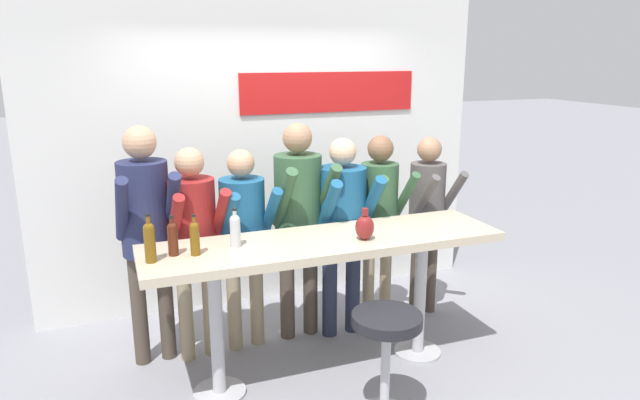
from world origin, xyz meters
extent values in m
plane|color=gray|center=(0.00, 0.00, 0.00)|extent=(40.00, 40.00, 0.00)
cube|color=silver|center=(0.00, 1.49, 1.41)|extent=(4.10, 0.10, 2.82)
cube|color=red|center=(0.60, 1.43, 1.92)|extent=(1.68, 0.02, 0.36)
cube|color=beige|center=(0.00, 0.00, 1.00)|extent=(2.50, 0.66, 0.06)
cylinder|color=#B2B2B7|center=(-0.77, 0.00, 0.51)|extent=(0.09, 0.09, 0.97)
cylinder|color=#B2B2B7|center=(-0.77, 0.00, 0.01)|extent=(0.36, 0.36, 0.02)
cylinder|color=#B2B2B7|center=(0.77, 0.00, 0.51)|extent=(0.09, 0.09, 0.97)
cylinder|color=#B2B2B7|center=(0.77, 0.00, 0.01)|extent=(0.36, 0.36, 0.02)
cylinder|color=#B2B2B7|center=(0.14, -0.68, 0.36)|extent=(0.06, 0.06, 0.68)
cylinder|color=black|center=(0.14, -0.68, 0.71)|extent=(0.43, 0.43, 0.07)
cylinder|color=#473D33|center=(-1.23, 0.62, 0.43)|extent=(0.11, 0.11, 0.86)
cylinder|color=#473D33|center=(-1.04, 0.63, 0.43)|extent=(0.11, 0.11, 0.86)
cylinder|color=#23284C|center=(-1.14, 0.62, 1.20)|extent=(0.38, 0.38, 0.68)
sphere|color=tan|center=(-1.14, 0.62, 1.67)|extent=(0.23, 0.23, 0.23)
cylinder|color=#23284C|center=(-1.29, 0.45, 1.24)|extent=(0.11, 0.40, 0.52)
cylinder|color=#23284C|center=(-0.96, 0.47, 1.24)|extent=(0.11, 0.40, 0.52)
cylinder|color=gray|center=(-0.91, 0.55, 0.39)|extent=(0.11, 0.11, 0.78)
cylinder|color=gray|center=(-0.72, 0.57, 0.39)|extent=(0.11, 0.11, 0.78)
cylinder|color=maroon|center=(-0.81, 0.56, 1.09)|extent=(0.38, 0.38, 0.62)
sphere|color=tan|center=(-0.81, 0.56, 1.52)|extent=(0.21, 0.21, 0.21)
cylinder|color=maroon|center=(-0.96, 0.39, 1.13)|extent=(0.13, 0.37, 0.48)
cylinder|color=maroon|center=(-0.64, 0.43, 1.13)|extent=(0.13, 0.37, 0.48)
cylinder|color=gray|center=(-0.53, 0.58, 0.38)|extent=(0.11, 0.11, 0.76)
cylinder|color=gray|center=(-0.34, 0.61, 0.38)|extent=(0.11, 0.11, 0.76)
cylinder|color=#19517A|center=(-0.44, 0.60, 1.06)|extent=(0.39, 0.39, 0.60)
sphere|color=tan|center=(-0.44, 0.60, 1.48)|extent=(0.21, 0.21, 0.21)
cylinder|color=#19517A|center=(-0.58, 0.43, 1.10)|extent=(0.13, 0.37, 0.47)
cylinder|color=#19517A|center=(-0.26, 0.47, 1.10)|extent=(0.13, 0.37, 0.47)
cylinder|color=#473D33|center=(-0.09, 0.61, 0.42)|extent=(0.12, 0.12, 0.84)
cylinder|color=#473D33|center=(0.12, 0.63, 0.42)|extent=(0.12, 0.12, 0.84)
cylinder|color=#335638|center=(0.01, 0.62, 1.18)|extent=(0.40, 0.40, 0.67)
sphere|color=#9E7556|center=(0.01, 0.62, 1.64)|extent=(0.23, 0.23, 0.23)
cylinder|color=#335638|center=(-0.15, 0.45, 1.22)|extent=(0.12, 0.40, 0.52)
cylinder|color=#335638|center=(0.20, 0.47, 1.22)|extent=(0.12, 0.40, 0.52)
cylinder|color=#23283D|center=(0.25, 0.52, 0.39)|extent=(0.12, 0.12, 0.78)
cylinder|color=#23283D|center=(0.45, 0.53, 0.39)|extent=(0.12, 0.12, 0.78)
cylinder|color=#19517A|center=(0.35, 0.53, 1.10)|extent=(0.39, 0.39, 0.62)
sphere|color=#D6AD89|center=(0.35, 0.53, 1.53)|extent=(0.21, 0.21, 0.21)
cylinder|color=#19517A|center=(0.17, 0.37, 1.14)|extent=(0.10, 0.38, 0.48)
cylinder|color=#19517A|center=(0.53, 0.38, 1.14)|extent=(0.10, 0.38, 0.48)
cylinder|color=gray|center=(0.62, 0.59, 0.39)|extent=(0.10, 0.10, 0.78)
cylinder|color=gray|center=(0.79, 0.60, 0.39)|extent=(0.10, 0.10, 0.78)
cylinder|color=#335638|center=(0.71, 0.60, 1.09)|extent=(0.34, 0.34, 0.62)
sphere|color=brown|center=(0.71, 0.60, 1.52)|extent=(0.21, 0.21, 0.21)
cylinder|color=#335638|center=(0.58, 0.43, 1.13)|extent=(0.11, 0.37, 0.47)
cylinder|color=#335638|center=(0.87, 0.46, 1.13)|extent=(0.11, 0.37, 0.47)
cylinder|color=#473D33|center=(1.09, 0.61, 0.38)|extent=(0.10, 0.10, 0.76)
cylinder|color=#473D33|center=(1.26, 0.62, 0.38)|extent=(0.10, 0.10, 0.76)
cylinder|color=#514C4C|center=(1.18, 0.61, 1.06)|extent=(0.33, 0.33, 0.60)
sphere|color=#9E7556|center=(1.18, 0.61, 1.48)|extent=(0.21, 0.21, 0.21)
cylinder|color=#514C4C|center=(1.05, 0.45, 1.11)|extent=(0.11, 0.36, 0.46)
cylinder|color=#514C4C|center=(1.33, 0.48, 1.11)|extent=(0.11, 0.36, 0.46)
cylinder|color=brown|center=(-0.88, -0.02, 1.12)|extent=(0.06, 0.06, 0.19)
sphere|color=brown|center=(-0.88, -0.02, 1.22)|extent=(0.06, 0.06, 0.06)
cylinder|color=brown|center=(-0.88, -0.02, 1.25)|extent=(0.02, 0.02, 0.07)
cylinder|color=black|center=(-0.88, -0.02, 1.29)|extent=(0.03, 0.03, 0.01)
cylinder|color=brown|center=(-1.16, -0.05, 1.14)|extent=(0.07, 0.07, 0.22)
sphere|color=brown|center=(-1.16, -0.05, 1.24)|extent=(0.07, 0.07, 0.07)
cylinder|color=brown|center=(-1.16, -0.05, 1.28)|extent=(0.03, 0.03, 0.08)
cylinder|color=black|center=(-1.16, -0.05, 1.33)|extent=(0.03, 0.03, 0.02)
cylinder|color=#B7BCC1|center=(-0.61, 0.05, 1.12)|extent=(0.07, 0.07, 0.18)
sphere|color=#B7BCC1|center=(-0.61, 0.05, 1.21)|extent=(0.07, 0.07, 0.07)
cylinder|color=#B7BCC1|center=(-0.61, 0.05, 1.24)|extent=(0.03, 0.03, 0.06)
cylinder|color=black|center=(-0.61, 0.05, 1.28)|extent=(0.03, 0.03, 0.01)
cylinder|color=#4C1E0F|center=(-1.01, 0.03, 1.12)|extent=(0.07, 0.07, 0.18)
sphere|color=#4C1E0F|center=(-1.01, 0.03, 1.21)|extent=(0.07, 0.07, 0.07)
cylinder|color=#4C1E0F|center=(-1.01, 0.03, 1.24)|extent=(0.02, 0.02, 0.06)
cylinder|color=black|center=(-1.01, 0.03, 1.28)|extent=(0.03, 0.03, 0.01)
ellipsoid|color=maroon|center=(0.25, -0.11, 1.11)|extent=(0.13, 0.13, 0.17)
cylinder|color=maroon|center=(0.25, -0.11, 1.22)|extent=(0.04, 0.04, 0.05)
camera|label=1|loc=(-1.35, -3.47, 2.27)|focal=32.00mm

